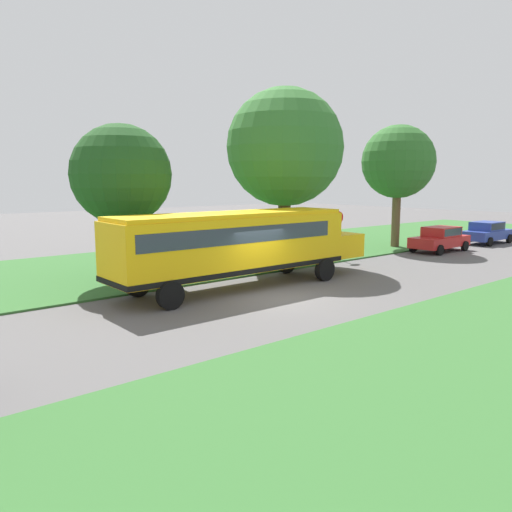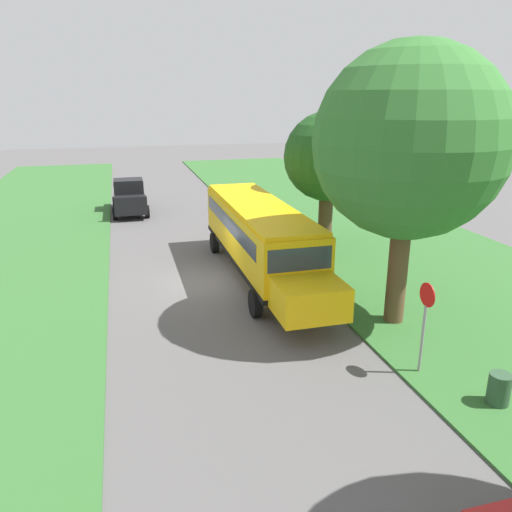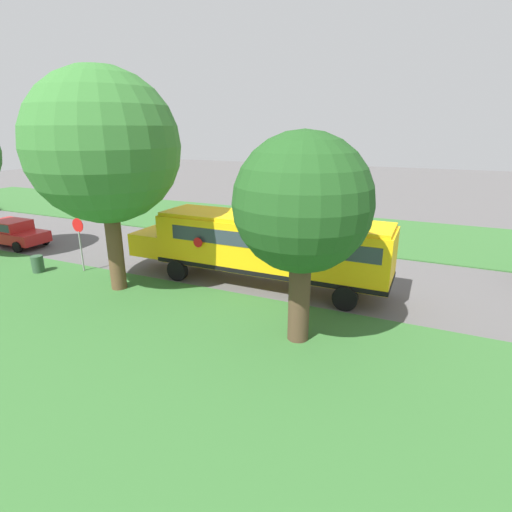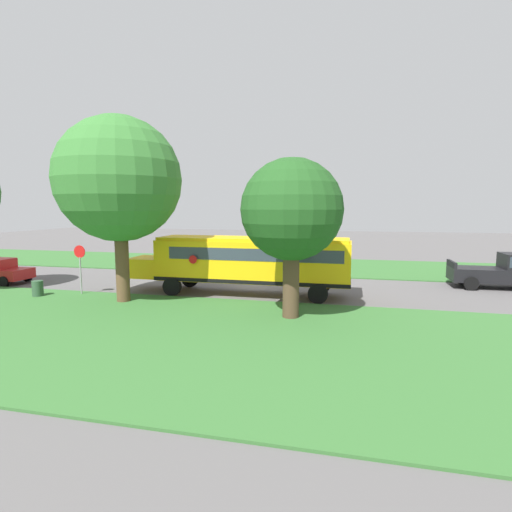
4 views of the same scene
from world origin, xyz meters
name	(u,v)px [view 3 (image 3 of 4)]	position (x,y,z in m)	size (l,w,h in m)	color
ground_plane	(281,268)	(0.00, 0.00, 0.00)	(120.00, 120.00, 0.00)	#565454
grass_verge	(161,370)	(-10.00, 0.00, 0.04)	(12.00, 80.00, 0.08)	#33662D
grass_far_side	(326,229)	(9.00, 0.00, 0.04)	(10.00, 80.00, 0.07)	#33662D
school_bus	(265,244)	(-2.36, -0.08, 1.92)	(2.84, 12.42, 3.16)	yellow
car_red_nearest	(12,231)	(-2.80, 16.38, 0.88)	(2.02, 4.40, 1.56)	#B21E1E
oak_tree_beside_bus	(305,206)	(-6.51, -3.17, 4.57)	(4.31, 4.31, 6.85)	#4C3826
oak_tree_roadside_mid	(106,148)	(-5.64, 5.43, 6.11)	(6.11, 6.11, 9.20)	brown
stop_sign	(80,239)	(-4.60, 8.76, 1.74)	(0.08, 0.68, 2.74)	gray
trash_bin	(38,265)	(-5.65, 10.65, 0.45)	(0.56, 0.56, 0.90)	#2D4C33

